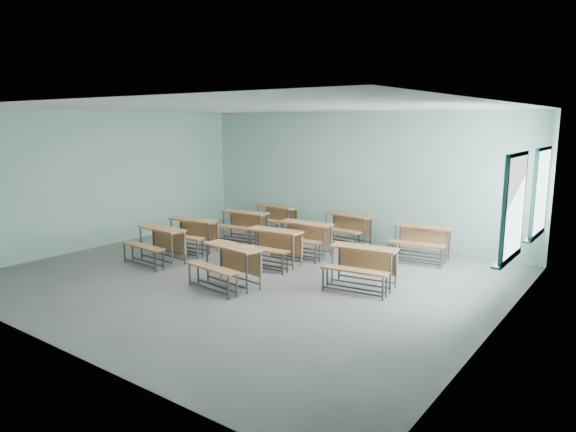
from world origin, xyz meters
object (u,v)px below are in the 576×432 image
at_px(desk_unit_r2c1, 303,234).
at_px(desk_unit_r1c0, 191,230).
at_px(desk_unit_r3c2, 421,237).
at_px(desk_unit_r1c2, 362,261).
at_px(desk_unit_r2c0, 243,222).
at_px(desk_unit_r3c1, 346,225).
at_px(desk_unit_r0c1, 228,260).
at_px(desk_unit_r1c1, 272,242).
at_px(desk_unit_r0c0, 158,240).
at_px(desk_unit_r3c0, 274,215).

bearing_deg(desk_unit_r2c1, desk_unit_r1c0, -157.86).
bearing_deg(desk_unit_r3c2, desk_unit_r1c2, -98.87).
height_order(desk_unit_r2c0, desk_unit_r3c1, same).
xyz_separation_m(desk_unit_r0c1, desk_unit_r1c1, (-0.22, 1.56, 0.00)).
distance_m(desk_unit_r0c0, desk_unit_r3c1, 4.45).
xyz_separation_m(desk_unit_r0c1, desk_unit_r1c0, (-2.43, 1.39, 0.00)).
bearing_deg(desk_unit_r0c0, desk_unit_r2c0, 90.71).
bearing_deg(desk_unit_r2c0, desk_unit_r3c2, 5.78).
bearing_deg(desk_unit_r3c2, desk_unit_r2c0, -173.52).
bearing_deg(desk_unit_r3c0, desk_unit_r1c0, -91.70).
xyz_separation_m(desk_unit_r3c1, desk_unit_r3c2, (2.00, -0.26, 0.00)).
distance_m(desk_unit_r3c1, desk_unit_r3c2, 2.02).
relative_size(desk_unit_r0c1, desk_unit_r1c2, 0.99).
height_order(desk_unit_r2c1, desk_unit_r3c2, same).
xyz_separation_m(desk_unit_r1c1, desk_unit_r1c2, (2.21, -0.23, 0.00)).
bearing_deg(desk_unit_r2c0, desk_unit_r1c1, -40.63).
bearing_deg(desk_unit_r1c1, desk_unit_r1c0, 179.89).
bearing_deg(desk_unit_r2c1, desk_unit_r1c1, -99.99).
height_order(desk_unit_r0c0, desk_unit_r0c1, same).
bearing_deg(desk_unit_r2c0, desk_unit_r3c0, 81.12).
bearing_deg(desk_unit_r1c0, desk_unit_r1c1, -2.14).
xyz_separation_m(desk_unit_r0c0, desk_unit_r2c0, (0.15, 2.54, 0.00)).
bearing_deg(desk_unit_r3c1, desk_unit_r2c1, -95.53).
height_order(desk_unit_r2c1, desk_unit_r3c1, same).
relative_size(desk_unit_r3c0, desk_unit_r3c1, 1.02).
bearing_deg(desk_unit_r1c1, desk_unit_r0c1, -86.55).
distance_m(desk_unit_r0c1, desk_unit_r2c0, 3.56).
bearing_deg(desk_unit_r1c2, desk_unit_r0c0, -174.48).
relative_size(desk_unit_r2c1, desk_unit_r3c2, 1.00).
bearing_deg(desk_unit_r0c1, desk_unit_r1c1, 105.33).
distance_m(desk_unit_r2c1, desk_unit_r3c1, 1.48).
xyz_separation_m(desk_unit_r0c0, desk_unit_r3c2, (4.39, 3.48, 0.00)).
distance_m(desk_unit_r0c0, desk_unit_r0c1, 2.31).
height_order(desk_unit_r1c0, desk_unit_r2c0, same).
height_order(desk_unit_r0c1, desk_unit_r3c2, same).
distance_m(desk_unit_r0c1, desk_unit_r1c1, 1.58).
relative_size(desk_unit_r1c1, desk_unit_r2c1, 0.99).
relative_size(desk_unit_r2c0, desk_unit_r3c0, 1.01).
relative_size(desk_unit_r2c0, desk_unit_r3c2, 1.01).
bearing_deg(desk_unit_r0c1, desk_unit_r1c0, 157.60).
height_order(desk_unit_r1c0, desk_unit_r2c1, same).
bearing_deg(desk_unit_r0c0, desk_unit_r1c0, 101.58).
relative_size(desk_unit_r0c0, desk_unit_r2c0, 0.98).
xyz_separation_m(desk_unit_r2c1, desk_unit_r3c1, (0.24, 1.46, 0.00)).
xyz_separation_m(desk_unit_r0c1, desk_unit_r2c0, (-2.14, 2.84, 0.00)).
xyz_separation_m(desk_unit_r0c0, desk_unit_r0c1, (2.29, -0.31, 0.00)).
relative_size(desk_unit_r0c0, desk_unit_r3c1, 1.00).
distance_m(desk_unit_r1c2, desk_unit_r2c0, 4.39).
bearing_deg(desk_unit_r3c1, desk_unit_r3c2, -3.52).
bearing_deg(desk_unit_r3c0, desk_unit_r0c0, -87.51).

